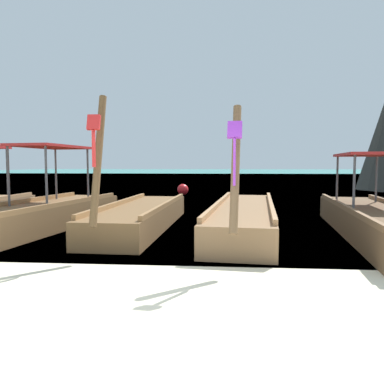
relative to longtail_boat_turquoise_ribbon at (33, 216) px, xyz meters
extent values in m
plane|color=beige|center=(3.59, -4.60, -0.35)|extent=(120.00, 120.00, 0.00)
plane|color=#2DB29E|center=(3.59, 57.44, -0.35)|extent=(120.00, 120.00, 0.00)
cylinder|color=#4C4C51|center=(-1.77, 2.03, 0.89)|extent=(0.05, 0.05, 1.37)
cube|color=brown|center=(0.00, 0.00, -0.06)|extent=(2.17, 6.19, 0.57)
cube|color=#996C3F|center=(-0.62, 0.09, 0.27)|extent=(0.86, 5.54, 0.10)
cube|color=#996C3F|center=(0.62, -0.09, 0.27)|extent=(0.86, 5.54, 0.10)
cylinder|color=#4C4C51|center=(-0.48, -0.08, 0.88)|extent=(0.06, 0.06, 1.32)
cylinder|color=#4C4C51|center=(0.44, -0.21, 0.88)|extent=(0.06, 0.06, 1.32)
cylinder|color=#4C4C51|center=(-0.23, 1.72, 0.88)|extent=(0.06, 0.06, 1.32)
cylinder|color=#4C4C51|center=(0.69, 1.59, 0.88)|extent=(0.06, 0.06, 1.32)
cube|color=#AD2323|center=(0.11, 0.75, 1.57)|extent=(1.40, 2.16, 0.06)
cube|color=brown|center=(2.30, 0.75, -0.09)|extent=(1.45, 5.39, 0.52)
cube|color=#996C3F|center=(1.71, 0.77, 0.22)|extent=(0.26, 4.92, 0.10)
cube|color=#996C3F|center=(2.89, 0.72, 0.22)|extent=(0.26, 4.92, 0.10)
cylinder|color=brown|center=(2.20, -2.06, 1.22)|extent=(0.14, 0.68, 2.13)
cube|color=red|center=(2.19, -2.21, 1.79)|extent=(0.20, 0.13, 0.25)
cube|color=red|center=(2.19, -2.23, 1.39)|extent=(0.03, 0.08, 0.57)
cube|color=olive|center=(4.71, 0.74, -0.08)|extent=(1.89, 6.28, 0.55)
cube|color=#AF7F52|center=(4.12, 0.80, 0.24)|extent=(0.66, 5.67, 0.10)
cube|color=#AF7F52|center=(5.30, 0.68, 0.24)|extent=(0.66, 5.67, 0.10)
cylinder|color=brown|center=(4.38, -2.53, 1.10)|extent=(0.20, 0.81, 1.86)
cube|color=purple|center=(4.36, -2.73, 1.62)|extent=(0.21, 0.16, 0.25)
cube|color=purple|center=(4.35, -2.75, 1.17)|extent=(0.04, 0.08, 0.65)
cube|color=brown|center=(7.35, 0.02, -0.07)|extent=(2.03, 6.31, 0.56)
cube|color=brown|center=(6.74, 0.09, 0.26)|extent=(0.74, 5.68, 0.10)
cylinder|color=#4C4C51|center=(6.88, -0.08, 0.77)|extent=(0.06, 0.06, 1.13)
cylinder|color=#4C4C51|center=(7.09, 1.77, 0.77)|extent=(0.06, 0.06, 1.13)
cylinder|color=#4C4C51|center=(8.01, 1.66, 0.77)|extent=(0.06, 0.06, 1.13)
cube|color=#AD2323|center=(7.44, 0.79, 1.37)|extent=(1.35, 2.18, 0.06)
sphere|color=red|center=(2.29, 10.21, -0.07)|extent=(0.55, 0.55, 0.55)
camera|label=1|loc=(4.18, -7.94, 1.14)|focal=35.02mm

